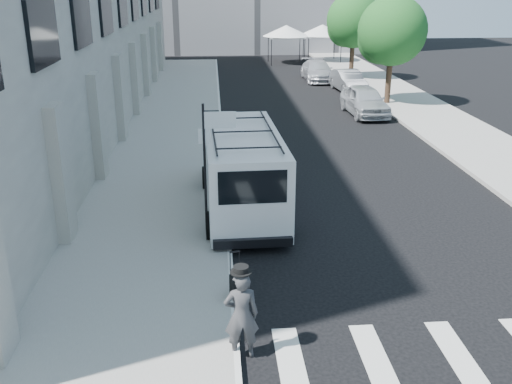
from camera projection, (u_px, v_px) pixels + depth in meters
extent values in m
plane|color=black|center=(316.00, 281.00, 13.52)|extent=(120.00, 120.00, 0.00)
cube|color=gray|center=(175.00, 124.00, 28.16)|extent=(4.50, 48.00, 0.15)
cube|color=gray|center=(410.00, 103.00, 32.82)|extent=(4.00, 56.00, 0.15)
cylinder|color=black|center=(205.00, 167.00, 15.67)|extent=(0.07, 0.07, 3.50)
cube|color=white|center=(204.00, 136.00, 15.39)|extent=(0.30, 0.03, 0.42)
cube|color=white|center=(220.00, 120.00, 15.25)|extent=(0.85, 0.06, 0.45)
cylinder|color=black|center=(388.00, 81.00, 32.27)|extent=(0.32, 0.32, 2.80)
sphere|color=#1A511E|center=(392.00, 31.00, 31.32)|extent=(3.80, 3.80, 3.80)
sphere|color=#1A511E|center=(381.00, 40.00, 32.05)|extent=(2.66, 2.66, 2.66)
cylinder|color=black|center=(352.00, 60.00, 40.68)|extent=(0.32, 0.32, 2.80)
sphere|color=#1A511E|center=(354.00, 20.00, 39.73)|extent=(3.80, 3.80, 3.80)
sphere|color=#1A511E|center=(346.00, 28.00, 40.46)|extent=(2.66, 2.66, 2.66)
cylinder|color=black|center=(271.00, 53.00, 47.54)|extent=(0.06, 0.06, 2.20)
cylinder|color=black|center=(305.00, 52.00, 47.74)|extent=(0.06, 0.06, 2.20)
cylinder|color=black|center=(268.00, 49.00, 50.16)|extent=(0.06, 0.06, 2.20)
cylinder|color=black|center=(300.00, 49.00, 50.36)|extent=(0.06, 0.06, 2.20)
cube|color=white|center=(286.00, 37.00, 48.55)|extent=(3.00, 3.00, 0.12)
cone|color=white|center=(286.00, 31.00, 48.38)|extent=(4.00, 4.00, 0.90)
cylinder|color=black|center=(308.00, 52.00, 48.23)|extent=(0.06, 0.06, 2.20)
cylinder|color=black|center=(341.00, 51.00, 48.43)|extent=(0.06, 0.06, 2.20)
cylinder|color=black|center=(303.00, 48.00, 50.85)|extent=(0.06, 0.06, 2.20)
cylinder|color=black|center=(334.00, 48.00, 51.05)|extent=(0.06, 0.06, 2.20)
cube|color=white|center=(322.00, 36.00, 49.24)|extent=(3.00, 3.00, 0.12)
cone|color=white|center=(322.00, 30.00, 49.07)|extent=(4.00, 4.00, 0.90)
imported|color=#39393B|center=(241.00, 315.00, 10.52)|extent=(0.67, 0.46, 1.79)
cube|color=black|center=(233.00, 241.00, 15.20)|extent=(0.19, 0.45, 0.34)
cube|color=black|center=(237.00, 290.00, 12.53)|extent=(0.34, 0.46, 0.61)
cylinder|color=black|center=(230.00, 264.00, 12.47)|extent=(0.02, 0.02, 0.58)
cylinder|color=black|center=(239.00, 263.00, 12.53)|extent=(0.02, 0.02, 0.58)
cube|color=black|center=(235.00, 252.00, 12.40)|extent=(0.23, 0.08, 0.03)
cube|color=white|center=(242.00, 170.00, 17.16)|extent=(2.39, 5.96, 2.29)
cube|color=white|center=(235.00, 156.00, 20.33)|extent=(2.10, 1.05, 1.20)
cube|color=black|center=(253.00, 187.00, 14.26)|extent=(1.74, 0.15, 0.87)
cylinder|color=black|center=(207.00, 178.00, 19.30)|extent=(0.33, 0.84, 0.83)
cylinder|color=black|center=(267.00, 176.00, 19.51)|extent=(0.33, 0.84, 0.83)
cylinder|color=black|center=(211.00, 226.00, 15.54)|extent=(0.33, 0.84, 0.83)
cylinder|color=black|center=(286.00, 223.00, 15.76)|extent=(0.33, 0.84, 0.83)
imported|color=#ADB1B6|center=(365.00, 101.00, 30.09)|extent=(1.99, 4.57, 1.53)
imported|color=#54575B|center=(348.00, 81.00, 36.56)|extent=(1.79, 4.24, 1.36)
imported|color=#B3B4BB|center=(317.00, 71.00, 40.58)|extent=(1.98, 4.82, 1.40)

